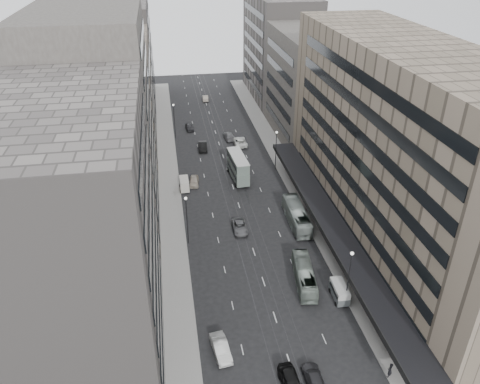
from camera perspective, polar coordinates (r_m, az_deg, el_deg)
ground at (r=65.90m, az=3.07°, el=-11.39°), size 220.00×220.00×0.00m
sidewalk_right at (r=99.05m, az=5.27°, el=3.57°), size 4.00×125.00×0.15m
sidewalk_left at (r=96.18m, az=-8.73°, el=2.51°), size 4.00×125.00×0.15m
department_store at (r=71.30m, az=19.13°, el=4.52°), size 19.20×60.00×30.00m
building_right_mid at (r=110.34m, az=8.57°, el=12.74°), size 15.00×28.00×24.00m
building_right_far at (r=137.80m, az=4.83°, el=17.13°), size 15.00×32.00×28.00m
building_left_a at (r=50.26m, az=-19.19°, el=-6.35°), size 15.00×28.00×30.00m
building_left_b at (r=73.06m, az=-16.76°, el=7.27°), size 15.00×26.00×34.00m
building_left_c at (r=99.85m, az=-14.98°, el=10.61°), size 15.00×28.00×25.00m
building_left_d at (r=131.20m, az=-14.13°, el=15.77°), size 15.00×38.00×28.00m
lamp_right_near at (r=61.50m, az=13.20°, el=-9.46°), size 0.44×0.44×8.32m
lamp_right_far at (r=94.17m, az=4.42°, el=5.63°), size 0.44×0.44×8.32m
lamp_left_near at (r=71.42m, az=-6.52°, el=-2.78°), size 0.44×0.44×8.32m
lamp_left_far at (r=110.27m, az=-8.03°, el=9.04°), size 0.44×0.44×8.32m
bus_near at (r=66.11m, az=7.85°, el=-10.00°), size 3.52×9.87×2.69m
bus_far at (r=78.20m, az=6.93°, el=-2.87°), size 2.94×11.17×3.09m
double_decker at (r=91.13m, az=-0.24°, el=3.12°), size 3.31×9.22×4.96m
vw_microbus at (r=64.57m, az=12.04°, el=-11.76°), size 1.97×4.06×2.16m
panel_van at (r=88.44m, az=-6.81°, el=1.00°), size 1.85×3.65×2.29m
sedan_0 at (r=54.09m, az=6.27°, el=-22.06°), size 2.29×5.06×1.69m
sedan_1 at (r=56.96m, az=-2.35°, el=-18.47°), size 2.30×4.94×1.57m
sedan_2 at (r=76.42m, az=-0.03°, el=-4.24°), size 2.41×4.99×1.37m
sedan_3 at (r=54.93m, az=8.99°, el=-21.49°), size 1.97×4.77×1.38m
sedan_4 at (r=90.34m, az=-5.61°, el=1.33°), size 2.18×4.44×1.46m
sedan_5 at (r=104.84m, az=-4.55°, el=5.57°), size 2.05×5.16×1.67m
sedan_6 at (r=106.97m, az=-0.00°, el=6.16°), size 2.76×5.99×1.66m
sedan_7 at (r=110.30m, az=-1.34°, el=6.86°), size 2.46×5.42×1.54m
sedan_8 at (r=116.24m, az=-6.17°, el=7.89°), size 2.15×4.51×1.49m
sedan_9 at (r=137.25m, az=-4.24°, el=11.36°), size 1.86×4.59×1.48m
pedestrian at (r=56.81m, az=17.81°, el=-19.98°), size 0.86×0.81×1.98m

